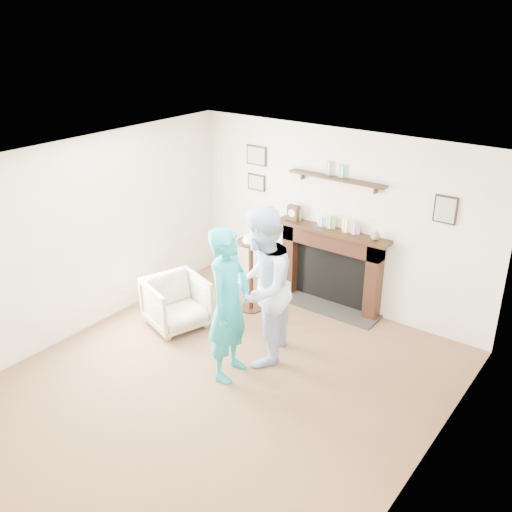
# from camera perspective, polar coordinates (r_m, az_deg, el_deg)

# --- Properties ---
(ground) EXTENTS (5.00, 5.00, 0.00)m
(ground) POSITION_cam_1_polar(r_m,az_deg,el_deg) (6.59, -3.49, -12.78)
(ground) COLOR brown
(ground) RESTS_ON ground
(room_shell) EXTENTS (4.54, 5.02, 2.52)m
(room_shell) POSITION_cam_1_polar(r_m,az_deg,el_deg) (6.28, 0.18, 2.30)
(room_shell) COLOR beige
(room_shell) RESTS_ON ground
(armchair) EXTENTS (0.93, 0.92, 0.68)m
(armchair) POSITION_cam_1_polar(r_m,az_deg,el_deg) (7.76, -7.81, -6.86)
(armchair) COLOR tan
(armchair) RESTS_ON ground
(man) EXTENTS (1.00, 1.12, 1.91)m
(man) POSITION_cam_1_polar(r_m,az_deg,el_deg) (7.04, 0.52, -10.09)
(man) COLOR silver
(man) RESTS_ON ground
(woman) EXTENTS (0.55, 0.73, 1.80)m
(woman) POSITION_cam_1_polar(r_m,az_deg,el_deg) (6.78, -2.56, -11.58)
(woman) COLOR #21BEB4
(woman) RESTS_ON ground
(pedestal_table) EXTENTS (0.37, 0.37, 1.19)m
(pedestal_table) POSITION_cam_1_polar(r_m,az_deg,el_deg) (7.75, -0.52, -0.58)
(pedestal_table) COLOR black
(pedestal_table) RESTS_ON ground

